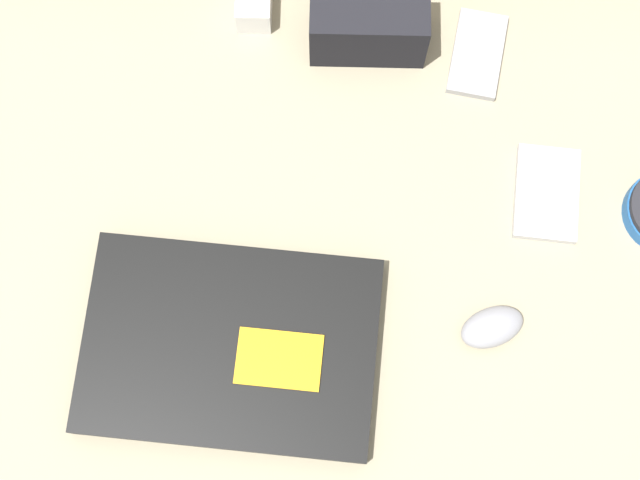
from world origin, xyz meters
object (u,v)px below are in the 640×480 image
Objects in this scene: charger_brick at (254,6)px; laptop at (231,346)px; computer_mouse at (492,327)px; phone_silver at (546,193)px; phone_black at (477,54)px; camera_pouch at (368,24)px.

laptop is at bearing -91.24° from charger_brick.
computer_mouse is at bearing 9.97° from laptop.
laptop is 0.39m from phone_silver.
phone_black is 0.27m from charger_brick.
phone_silver is 0.99× the size of phone_black.
phone_silver is at bearing -33.15° from charger_brick.
phone_black is (-0.01, 0.33, -0.01)m from computer_mouse.
laptop is 0.41m from charger_brick.
phone_black is (0.27, 0.35, -0.01)m from laptop.
phone_silver is 0.86× the size of camera_pouch.
phone_silver is at bearing 32.16° from laptop.
laptop is 6.17× the size of charger_brick.
phone_black is 0.14m from camera_pouch.
charger_brick is at bearing 179.64° from phone_black.
camera_pouch reaches higher than charger_brick.
laptop is 2.81× the size of phone_black.
phone_silver is (0.07, 0.16, -0.01)m from computer_mouse.
phone_silver is 2.18× the size of charger_brick.
computer_mouse is at bearing -78.56° from phone_black.
charger_brick reaches higher than phone_black.
computer_mouse is 0.70× the size of phone_silver.
computer_mouse is 0.37m from camera_pouch.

